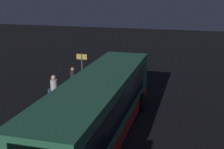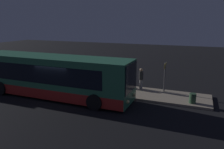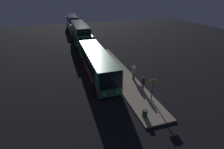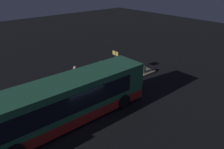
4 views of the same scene
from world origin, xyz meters
name	(u,v)px [view 3 (image 3 of 4)]	position (x,y,z in m)	size (l,w,h in m)	color
ground	(97,77)	(0.00, 0.00, 0.00)	(80.00, 80.00, 0.00)	black
platform	(120,73)	(0.00, 3.02, 0.08)	(20.00, 2.83, 0.16)	gray
bus_lead	(97,63)	(-0.97, 0.27, 1.48)	(12.16, 2.81, 2.97)	#2D704C
bus_second	(81,36)	(-14.71, 0.27, 1.79)	(12.26, 2.86, 4.04)	#2D704C
bus_third	(73,24)	(-29.88, 0.27, 1.67)	(11.51, 2.78, 3.74)	#B2ADA8
passenger_boarding	(114,69)	(0.50, 2.10, 1.00)	(0.56, 0.56, 1.58)	#6B604C
passenger_waiting	(143,83)	(4.81, 3.91, 1.07)	(0.47, 0.47, 1.67)	gray
passenger_with_bags	(134,72)	(2.16, 4.02, 1.16)	(0.57, 0.66, 1.85)	#4C476B
suitcase	(116,71)	(0.10, 2.50, 0.48)	(0.32, 0.20, 0.89)	#334C7F
sign_post	(152,87)	(6.62, 3.93, 1.58)	(0.10, 0.78, 2.24)	#4C4C51
trash_bin	(145,113)	(8.74, 2.15, 0.48)	(0.44, 0.44, 0.65)	#2D4C33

